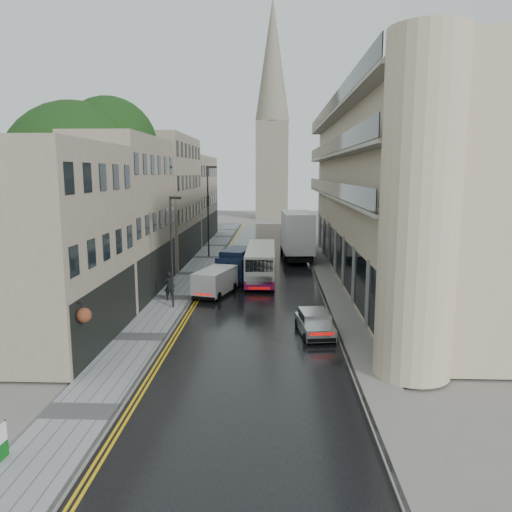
# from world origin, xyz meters

# --- Properties ---
(ground) EXTENTS (200.00, 200.00, 0.00)m
(ground) POSITION_xyz_m (0.00, 0.00, 0.00)
(ground) COLOR slate
(ground) RESTS_ON ground
(road) EXTENTS (9.00, 85.00, 0.02)m
(road) POSITION_xyz_m (0.00, 27.50, 0.01)
(road) COLOR black
(road) RESTS_ON ground
(left_sidewalk) EXTENTS (2.70, 85.00, 0.12)m
(left_sidewalk) POSITION_xyz_m (-5.85, 27.50, 0.06)
(left_sidewalk) COLOR gray
(left_sidewalk) RESTS_ON ground
(right_sidewalk) EXTENTS (1.80, 85.00, 0.12)m
(right_sidewalk) POSITION_xyz_m (5.40, 27.50, 0.06)
(right_sidewalk) COLOR slate
(right_sidewalk) RESTS_ON ground
(old_shop_row) EXTENTS (4.50, 56.00, 12.00)m
(old_shop_row) POSITION_xyz_m (-9.45, 30.00, 6.00)
(old_shop_row) COLOR gray
(old_shop_row) RESTS_ON ground
(modern_block) EXTENTS (8.00, 40.00, 14.00)m
(modern_block) POSITION_xyz_m (10.30, 26.00, 7.00)
(modern_block) COLOR #BBAC8B
(modern_block) RESTS_ON ground
(church_spire) EXTENTS (6.40, 6.40, 40.00)m
(church_spire) POSITION_xyz_m (0.50, 82.00, 20.00)
(church_spire) COLOR gray
(church_spire) RESTS_ON ground
(tree_near) EXTENTS (10.56, 10.56, 13.89)m
(tree_near) POSITION_xyz_m (-12.50, 20.00, 6.95)
(tree_near) COLOR black
(tree_near) RESTS_ON ground
(tree_far) EXTENTS (9.24, 9.24, 12.46)m
(tree_far) POSITION_xyz_m (-12.20, 33.00, 6.23)
(tree_far) COLOR black
(tree_far) RESTS_ON ground
(cream_bus) EXTENTS (2.26, 9.76, 2.66)m
(cream_bus) POSITION_xyz_m (-1.01, 23.13, 1.35)
(cream_bus) COLOR silver
(cream_bus) RESTS_ON road
(white_lorry) EXTENTS (3.27, 9.32, 4.82)m
(white_lorry) POSITION_xyz_m (2.13, 33.19, 2.43)
(white_lorry) COLOR white
(white_lorry) RESTS_ON road
(silver_hatchback) EXTENTS (2.00, 3.73, 1.33)m
(silver_hatchback) POSITION_xyz_m (2.75, 10.53, 0.69)
(silver_hatchback) COLOR silver
(silver_hatchback) RESTS_ON road
(white_van) EXTENTS (2.94, 4.61, 1.93)m
(white_van) POSITION_xyz_m (-4.30, 19.20, 0.99)
(white_van) COLOR white
(white_van) RESTS_ON road
(navy_van) EXTENTS (3.13, 5.66, 2.73)m
(navy_van) POSITION_xyz_m (-3.16, 23.69, 1.38)
(navy_van) COLOR #0E1833
(navy_van) RESTS_ON road
(pedestrian) EXTENTS (0.74, 0.51, 1.96)m
(pedestrian) POSITION_xyz_m (-5.93, 18.43, 1.10)
(pedestrian) COLOR black
(pedestrian) RESTS_ON left_sidewalk
(lamp_post_near) EXTENTS (0.80, 0.43, 7.02)m
(lamp_post_near) POSITION_xyz_m (-5.34, 16.68, 3.63)
(lamp_post_near) COLOR black
(lamp_post_near) RESTS_ON left_sidewalk
(lamp_post_far) EXTENTS (1.04, 0.32, 9.10)m
(lamp_post_far) POSITION_xyz_m (-5.64, 36.22, 4.67)
(lamp_post_far) COLOR #232326
(lamp_post_far) RESTS_ON left_sidewalk
(estate_sign) EXTENTS (0.13, 0.65, 1.07)m
(estate_sign) POSITION_xyz_m (-7.05, -0.54, 0.66)
(estate_sign) COLOR silver
(estate_sign) RESTS_ON left_sidewalk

